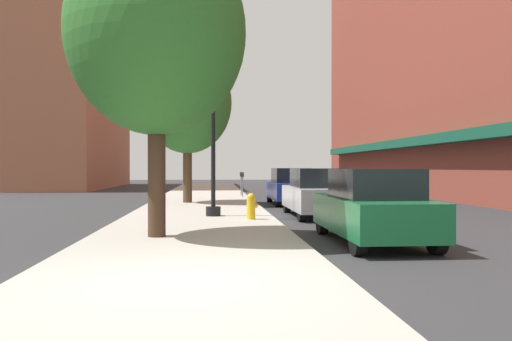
# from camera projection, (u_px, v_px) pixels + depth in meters

# --- Properties ---
(ground_plane) EXTENTS (90.00, 90.00, 0.00)m
(ground_plane) POSITION_uv_depth(u_px,v_px,m) (284.00, 201.00, 25.39)
(ground_plane) COLOR #2D2D30
(sidewalk_slab) EXTENTS (4.80, 50.00, 0.12)m
(sidewalk_slab) POSITION_uv_depth(u_px,v_px,m) (204.00, 199.00, 26.05)
(sidewalk_slab) COLOR #A8A399
(sidewalk_slab) RESTS_ON ground
(building_far_background) EXTENTS (6.80, 18.00, 17.44)m
(building_far_background) POSITION_uv_depth(u_px,v_px,m) (76.00, 84.00, 43.01)
(building_far_background) COLOR #9E6047
(building_far_background) RESTS_ON ground
(lamppost) EXTENTS (0.48, 0.48, 5.90)m
(lamppost) POSITION_uv_depth(u_px,v_px,m) (213.00, 121.00, 16.59)
(lamppost) COLOR black
(lamppost) RESTS_ON sidewalk_slab
(fire_hydrant) EXTENTS (0.33, 0.26, 0.79)m
(fire_hydrant) POSITION_uv_depth(u_px,v_px,m) (251.00, 206.00, 15.53)
(fire_hydrant) COLOR gold
(fire_hydrant) RESTS_ON sidewalk_slab
(parking_meter_near) EXTENTS (0.14, 0.09, 1.31)m
(parking_meter_near) POSITION_uv_depth(u_px,v_px,m) (241.00, 181.00, 28.96)
(parking_meter_near) COLOR slate
(parking_meter_near) RESTS_ON sidewalk_slab
(parking_meter_far) EXTENTS (0.14, 0.09, 1.31)m
(parking_meter_far) POSITION_uv_depth(u_px,v_px,m) (243.00, 181.00, 27.50)
(parking_meter_far) COLOR slate
(parking_meter_far) RESTS_ON sidewalk_slab
(tree_near) EXTENTS (3.97, 3.97, 6.77)m
(tree_near) POSITION_uv_depth(u_px,v_px,m) (187.00, 103.00, 22.96)
(tree_near) COLOR #4C3823
(tree_near) RESTS_ON sidewalk_slab
(tree_mid) EXTENTS (4.07, 4.07, 6.99)m
(tree_mid) POSITION_uv_depth(u_px,v_px,m) (157.00, 33.00, 11.63)
(tree_mid) COLOR #422D1E
(tree_mid) RESTS_ON sidewalk_slab
(car_green) EXTENTS (1.80, 4.30, 1.66)m
(car_green) POSITION_uv_depth(u_px,v_px,m) (372.00, 207.00, 11.40)
(car_green) COLOR black
(car_green) RESTS_ON ground
(car_silver) EXTENTS (1.80, 4.30, 1.66)m
(car_silver) POSITION_uv_depth(u_px,v_px,m) (317.00, 193.00, 17.54)
(car_silver) COLOR black
(car_silver) RESTS_ON ground
(car_blue) EXTENTS (1.80, 4.30, 1.66)m
(car_blue) POSITION_uv_depth(u_px,v_px,m) (290.00, 187.00, 23.42)
(car_blue) COLOR black
(car_blue) RESTS_ON ground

